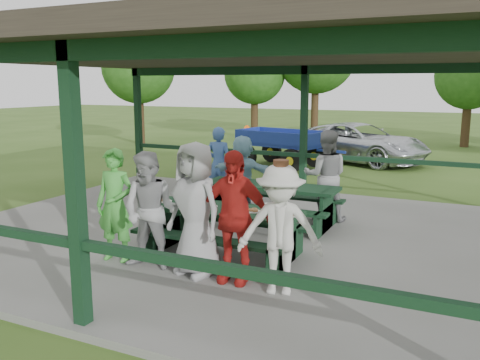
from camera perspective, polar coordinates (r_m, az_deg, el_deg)
The scene contains 20 objects.
ground at distance 9.03m, azimuth -0.64°, elevation -6.52°, with size 90.00×90.00×0.00m, color #35551A.
concrete_slab at distance 9.02m, azimuth -0.64°, elevation -6.21°, with size 10.00×8.00×0.10m, color slate.
pavilion_structure at distance 8.64m, azimuth -0.69°, elevation 13.99°, with size 10.60×8.60×3.24m.
picnic_table_near at distance 7.67m, azimuth -1.92°, elevation -5.23°, with size 2.38×1.39×0.75m.
picnic_table_far at distance 9.45m, azimuth 3.36°, elevation -2.15°, with size 2.53×1.39×0.75m.
table_setting at distance 7.54m, azimuth -0.91°, elevation -3.04°, with size 2.30×0.45×0.10m.
contestant_green at distance 7.64m, azimuth -13.83°, elevation -2.77°, with size 0.61×0.40×1.67m, color green.
contestant_grey_left at distance 7.19m, azimuth -10.04°, elevation -3.45°, with size 0.81×0.63×1.67m, color #9A9A9C.
contestant_grey_mid at distance 6.89m, azimuth -5.03°, elevation -3.28°, with size 0.89×0.58×1.83m, color #959598.
contestant_red at distance 6.62m, azimuth -0.75°, elevation -4.15°, with size 1.03×0.43×1.75m, color red.
contestant_white_fedora at distance 6.28m, azimuth 4.51°, elevation -5.56°, with size 1.17×0.85×1.68m.
spectator_lblue at distance 10.42m, azimuth 0.32°, elevation 0.79°, with size 1.45×0.46×1.56m, color #7DADC1.
spectator_blue at distance 11.25m, azimuth -2.39°, elevation 1.79°, with size 0.61×0.40×1.66m, color #385892.
spectator_grey at distance 9.76m, azimuth 9.60°, elevation 0.49°, with size 0.84×0.66×1.74m, color gray.
pickup_truck at distance 18.09m, azimuth 13.18°, elevation 4.09°, with size 2.25×4.87×1.35m, color silver.
farm_trailer at distance 16.61m, azimuth 4.63°, elevation 3.66°, with size 3.76×2.14×1.30m.
tree_far_left at distance 25.38m, azimuth 1.66°, elevation 11.81°, with size 3.00×3.00×4.68m.
tree_left at distance 25.49m, azimuth 8.55°, elevation 13.90°, with size 3.92×3.92×6.12m.
tree_mid at distance 23.90m, azimuth 24.40°, elevation 10.58°, with size 2.85×2.85×4.46m.
tree_edge_left at distance 23.37m, azimuth -11.34°, elevation 12.30°, with size 3.22×3.22×5.03m.
Camera 1 is at (3.77, -7.76, 2.68)m, focal length 38.00 mm.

